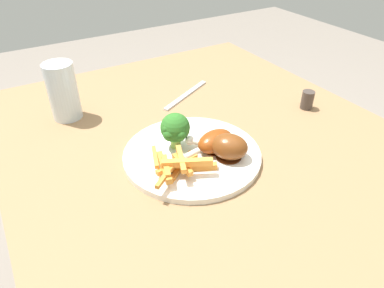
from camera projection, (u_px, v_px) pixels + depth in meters
name	position (u px, v px, depth m)	size (l,w,h in m)	color
dining_table	(202.00, 175.00, 0.84)	(0.95, 0.83, 0.72)	#8E6B47
dinner_plate	(192.00, 155.00, 0.71)	(0.28, 0.28, 0.01)	white
broccoli_floret_front	(175.00, 129.00, 0.70)	(0.06, 0.06, 0.08)	#87AF49
carrot_fries_pile	(178.00, 165.00, 0.65)	(0.11, 0.14, 0.03)	orange
chicken_drumstick_near	(227.00, 146.00, 0.68)	(0.12, 0.11, 0.05)	#4E220D
chicken_drumstick_far	(213.00, 142.00, 0.70)	(0.07, 0.14, 0.04)	#5D220A
fork	(186.00, 95.00, 0.94)	(0.19, 0.01, 0.01)	silver
water_glass	(63.00, 91.00, 0.81)	(0.07, 0.07, 0.13)	silver
pepper_shaker	(307.00, 100.00, 0.87)	(0.03, 0.03, 0.05)	#423833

